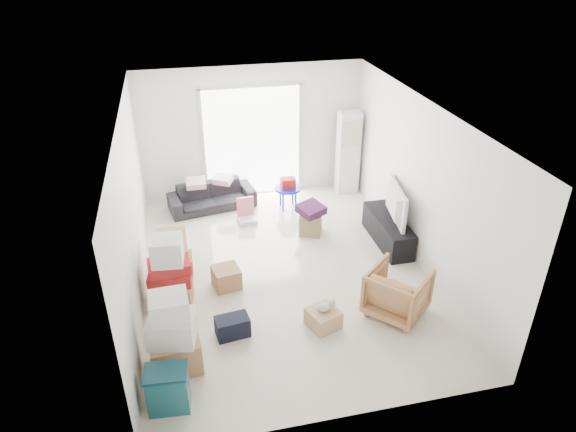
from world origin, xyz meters
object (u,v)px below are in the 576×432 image
at_px(television, 389,215).
at_px(storage_bins, 168,389).
at_px(armchair, 398,290).
at_px(kids_table, 288,187).
at_px(tv_console, 388,230).
at_px(ac_tower, 348,153).
at_px(sofa, 212,193).
at_px(wood_crate, 323,318).
at_px(ottoman, 311,224).

relative_size(television, storage_bins, 1.93).
xyz_separation_m(television, storage_bins, (-3.90, -2.87, -0.27)).
relative_size(armchair, storage_bins, 1.42).
height_order(armchair, kids_table, armchair).
bearing_deg(tv_console, kids_table, 130.61).
height_order(tv_console, television, television).
bearing_deg(ac_tower, television, -88.68).
distance_m(ac_tower, storage_bins, 6.38).
relative_size(television, sofa, 0.64).
xyz_separation_m(tv_console, storage_bins, (-3.90, -2.87, 0.04)).
xyz_separation_m(storage_bins, wood_crate, (2.15, 0.96, -0.15)).
distance_m(tv_console, armchair, 1.97).
height_order(television, sofa, sofa).
bearing_deg(wood_crate, ac_tower, 67.39).
bearing_deg(sofa, storage_bins, -110.92).
distance_m(ac_tower, armchair, 4.11).
distance_m(sofa, storage_bins, 4.99).
distance_m(armchair, storage_bins, 3.42).
xyz_separation_m(armchair, wood_crate, (-1.12, -0.05, -0.27)).
bearing_deg(kids_table, wood_crate, -94.86).
xyz_separation_m(ac_tower, television, (0.05, -2.17, -0.32)).
bearing_deg(sofa, armchair, -69.12).
bearing_deg(ottoman, storage_bins, -127.11).
height_order(ac_tower, ottoman, ac_tower).
bearing_deg(ac_tower, armchair, -98.20).
xyz_separation_m(armchair, kids_table, (-0.81, 3.55, 0.06)).
xyz_separation_m(tv_console, sofa, (-2.94, 2.02, 0.09)).
distance_m(kids_table, wood_crate, 3.62).
bearing_deg(tv_console, storage_bins, -143.62).
bearing_deg(television, sofa, 64.98).
relative_size(tv_console, television, 1.32).
relative_size(storage_bins, wood_crate, 1.41).
bearing_deg(kids_table, sofa, 167.17).
xyz_separation_m(sofa, armchair, (2.31, -3.89, 0.07)).
bearing_deg(television, armchair, 170.82).
xyz_separation_m(ottoman, wood_crate, (-0.49, -2.53, -0.06)).
bearing_deg(wood_crate, ottoman, 78.94).
height_order(storage_bins, kids_table, kids_table).
bearing_deg(armchair, sofa, -11.04).
distance_m(sofa, kids_table, 1.54).
height_order(sofa, wood_crate, sofa).
bearing_deg(ac_tower, tv_console, -88.68).
bearing_deg(ac_tower, wood_crate, -112.61).
height_order(tv_console, wood_crate, tv_console).
xyz_separation_m(television, sofa, (-2.94, 2.02, -0.22)).
xyz_separation_m(ac_tower, sofa, (-2.89, -0.15, -0.54)).
bearing_deg(storage_bins, kids_table, 61.69).
bearing_deg(wood_crate, television, 47.48).
distance_m(ac_tower, tv_console, 2.27).
bearing_deg(tv_console, ac_tower, 91.32).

